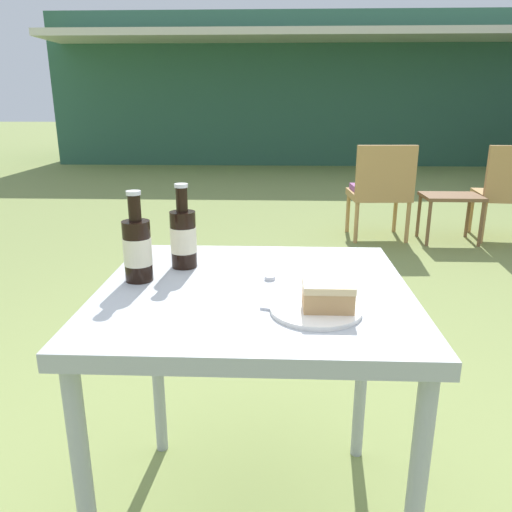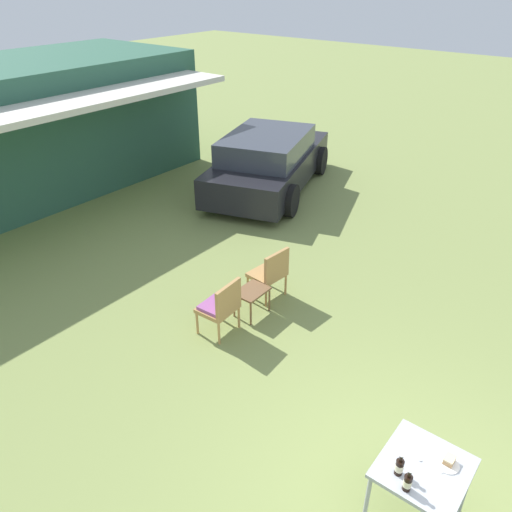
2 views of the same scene
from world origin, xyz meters
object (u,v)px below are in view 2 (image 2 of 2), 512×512
(wicker_chair_cushioned, at_px, (221,305))
(cola_bottle_near, at_px, (399,467))
(wicker_chair_plain, at_px, (271,271))
(cake_on_plate, at_px, (449,462))
(garden_side_table, at_px, (252,293))
(cola_bottle_far, at_px, (408,482))
(patio_table, at_px, (423,473))
(parked_car, at_px, (269,162))

(wicker_chair_cushioned, relative_size, cola_bottle_near, 3.62)
(wicker_chair_cushioned, relative_size, wicker_chair_plain, 1.00)
(cake_on_plate, height_order, cola_bottle_near, cola_bottle_near)
(cake_on_plate, bearing_deg, wicker_chair_cushioned, 76.51)
(wicker_chair_plain, height_order, garden_side_table, wicker_chair_plain)
(garden_side_table, height_order, cake_on_plate, cake_on_plate)
(garden_side_table, bearing_deg, cola_bottle_far, -120.79)
(wicker_chair_cushioned, distance_m, patio_table, 3.41)
(parked_car, xyz_separation_m, garden_side_table, (-4.06, -2.77, -0.30))
(garden_side_table, height_order, cola_bottle_far, cola_bottle_far)
(cola_bottle_far, bearing_deg, garden_side_table, 59.21)
(wicker_chair_cushioned, bearing_deg, cola_bottle_near, 66.15)
(parked_car, distance_m, garden_side_table, 4.92)
(parked_car, height_order, cola_bottle_near, parked_car)
(parked_car, distance_m, wicker_chair_plain, 4.48)
(patio_table, relative_size, cola_bottle_far, 3.30)
(wicker_chair_plain, distance_m, garden_side_table, 0.53)
(parked_car, bearing_deg, wicker_chair_cushioned, -168.26)
(cola_bottle_near, bearing_deg, cola_bottle_far, -130.01)
(cola_bottle_near, bearing_deg, patio_table, -36.82)
(wicker_chair_plain, relative_size, cola_bottle_near, 3.62)
(patio_table, height_order, cola_bottle_near, cola_bottle_near)
(wicker_chair_cushioned, distance_m, cola_bottle_near, 3.35)
(wicker_chair_cushioned, height_order, wicker_chair_plain, same)
(parked_car, relative_size, cola_bottle_far, 19.39)
(cake_on_plate, distance_m, cola_bottle_near, 0.48)
(parked_car, xyz_separation_m, wicker_chair_plain, (-3.54, -2.73, -0.18))
(cake_on_plate, xyz_separation_m, cola_bottle_near, (-0.36, 0.30, 0.06))
(cake_on_plate, bearing_deg, wicker_chair_plain, 60.20)
(cake_on_plate, distance_m, cola_bottle_far, 0.50)
(cake_on_plate, bearing_deg, cola_bottle_far, 157.68)
(cola_bottle_near, relative_size, cola_bottle_far, 1.00)
(wicker_chair_plain, bearing_deg, cola_bottle_far, 58.94)
(parked_car, bearing_deg, wicker_chair_plain, -160.79)
(cake_on_plate, relative_size, cola_bottle_far, 0.86)
(wicker_chair_cushioned, relative_size, garden_side_table, 1.72)
(garden_side_table, distance_m, patio_table, 3.59)
(garden_side_table, relative_size, cola_bottle_near, 2.10)
(wicker_chair_plain, distance_m, cola_bottle_near, 3.87)
(cake_on_plate, relative_size, cola_bottle_near, 0.86)
(wicker_chair_cushioned, distance_m, cake_on_plate, 3.52)
(parked_car, distance_m, cake_on_plate, 8.22)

